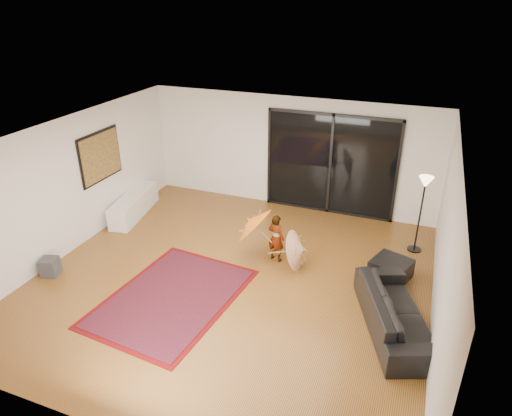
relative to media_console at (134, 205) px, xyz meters
The scene contains 17 objects.
floor 3.65m from the media_console, 26.80° to the right, with size 7.00×7.00×0.00m, color olive.
ceiling 4.39m from the media_console, 26.80° to the right, with size 7.00×7.00×0.00m, color white.
wall_back 3.90m from the media_console, 29.76° to the left, with size 7.00×7.00×0.00m, color silver.
wall_front 6.18m from the media_console, 57.70° to the right, with size 7.00×7.00×0.00m, color silver.
wall_left 1.99m from the media_console, 98.66° to the right, with size 7.00×7.00×0.00m, color silver.
wall_right 7.03m from the media_console, 13.67° to the right, with size 7.00×7.00×0.00m, color silver.
sliding_door 4.72m from the media_console, 23.26° to the left, with size 3.06×0.07×2.40m.
painting 1.55m from the media_console, 108.44° to the right, with size 0.04×1.28×1.08m.
media_console is the anchor object (origin of this frame).
speaker 2.73m from the media_console, 90.00° to the right, with size 0.30×0.30×0.34m, color #424244.
persian_rug 3.58m from the media_console, 45.41° to the right, with size 2.27×2.99×0.02m.
sofa 6.50m from the media_console, 17.50° to the right, with size 2.16×0.85×0.63m, color black.
ottoman 6.01m from the media_console, ahead, with size 0.65×0.65×0.37m, color black.
floor_lamp 6.47m from the media_console, ahead, with size 0.28×0.28×1.63m.
child 3.86m from the media_console, 10.44° to the right, with size 0.36×0.24×0.98m, color #999999.
parasol_orange 3.36m from the media_console, 13.00° to the right, with size 0.71×0.89×0.90m.
parasol_white 4.48m from the media_console, 10.93° to the right, with size 0.53×0.80×0.88m.
Camera 1 is at (2.96, -6.44, 4.88)m, focal length 32.00 mm.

